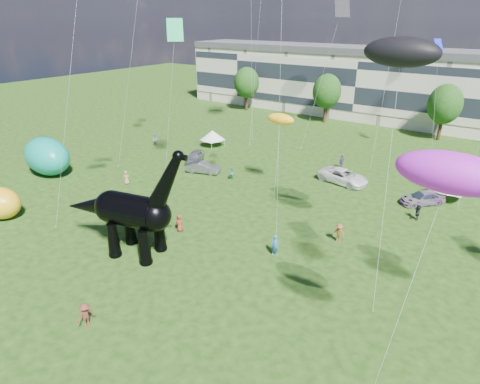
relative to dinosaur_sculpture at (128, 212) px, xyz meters
The scene contains 15 objects.
ground 7.12m from the dinosaur_sculpture, 15.36° to the right, with size 220.00×220.00×0.00m, color #16330C.
terrace_row 60.48m from the dinosaur_sculpture, 92.07° to the left, with size 78.00×11.00×12.00m, color beige.
tree_far_left 56.86m from the dinosaur_sculpture, 115.20° to the left, with size 5.20×5.20×9.44m.
tree_mid_left 51.83m from the dinosaur_sculpture, 96.86° to the left, with size 5.20×5.20×9.44m.
tree_mid_right 53.29m from the dinosaur_sculpture, 74.96° to the left, with size 5.20×5.20×9.44m.
dinosaur_sculpture is the anchor object (origin of this frame).
car_silver 23.32m from the dinosaur_sculpture, 118.57° to the left, with size 1.78×4.43×1.51m, color #B6B6BB.
car_grey 19.51m from the dinosaur_sculpture, 112.55° to the left, with size 1.50×4.29×1.41m, color slate.
car_white 26.62m from the dinosaur_sculpture, 71.30° to the left, with size 2.78×6.02×1.67m, color white.
car_dark 30.34m from the dinosaur_sculpture, 54.09° to the left, with size 1.94×4.76×1.38m, color #595960.
gazebo_near 33.73m from the dinosaur_sculpture, 54.41° to the left, with size 4.20×4.20×2.80m.
gazebo_left 30.69m from the dinosaur_sculpture, 116.64° to the left, with size 4.14×4.14×2.48m.
inflatable_teal 23.88m from the dinosaur_sculpture, 165.23° to the left, with size 7.53×4.71×4.71m, color #0C9482.
inflatable_yellow 15.90m from the dinosaur_sculpture, 167.59° to the right, with size 4.14×3.19×3.19m, color yellow.
visitors 14.43m from the dinosaur_sculpture, 72.20° to the left, with size 51.75×43.54×1.86m.
Camera 1 is at (18.85, -16.85, 18.55)m, focal length 30.00 mm.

